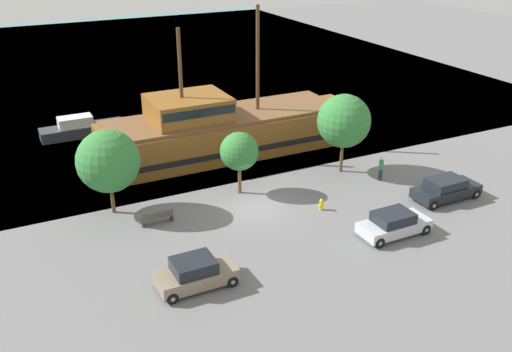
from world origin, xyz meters
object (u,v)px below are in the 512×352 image
parked_car_curb_rear (196,273)px  bench_promenade_east (157,217)px  moored_boat_dockside (81,128)px  pedestrian_walking_near (381,169)px  parked_car_curb_front (394,224)px  pirate_ship (222,130)px  parked_car_curb_mid (446,189)px  fire_hydrant (321,204)px

parked_car_curb_rear → bench_promenade_east: size_ratio=2.07×
parked_car_curb_rear → moored_boat_dockside: bearing=92.0°
bench_promenade_east → pedestrian_walking_near: bearing=-3.2°
parked_car_curb_rear → pedestrian_walking_near: (16.51, 6.26, 0.13)m
parked_car_curb_rear → parked_car_curb_front: bearing=-1.6°
parked_car_curb_front → parked_car_curb_rear: parked_car_curb_rear is taller
parked_car_curb_front → pirate_ship: bearing=102.8°
parked_car_curb_rear → bench_promenade_east: (0.22, 7.16, -0.32)m
pedestrian_walking_near → parked_car_curb_front: bearing=-122.1°
pirate_ship → moored_boat_dockside: (-9.47, 8.91, -1.22)m
parked_car_curb_mid → bench_promenade_east: parked_car_curb_mid is taller
moored_boat_dockside → fire_hydrant: bearing=-62.0°
parked_car_curb_rear → fire_hydrant: parked_car_curb_rear is taller
pirate_ship → fire_hydrant: size_ratio=27.33×
pirate_ship → parked_car_curb_front: (3.80, -16.70, -1.15)m
bench_promenade_east → parked_car_curb_front: bearing=-31.7°
pirate_ship → parked_car_curb_mid: bearing=-55.5°
moored_boat_dockside → parked_car_curb_front: moored_boat_dockside is taller
parked_car_curb_rear → bench_promenade_east: parked_car_curb_rear is taller
pedestrian_walking_near → moored_boat_dockside: bearing=132.5°
moored_boat_dockside → pedestrian_walking_near: (17.41, -19.01, 0.24)m
parked_car_curb_front → parked_car_curb_mid: parked_car_curb_mid is taller
pirate_ship → parked_car_curb_mid: size_ratio=4.48×
fire_hydrant → bench_promenade_east: bearing=163.9°
pirate_ship → parked_car_curb_front: 17.16m
parked_car_curb_front → pedestrian_walking_near: pedestrian_walking_near is taller
fire_hydrant → pedestrian_walking_near: pedestrian_walking_near is taller
pirate_ship → pedestrian_walking_near: 12.89m
parked_car_curb_rear → pedestrian_walking_near: size_ratio=2.30×
parked_car_curb_mid → pedestrian_walking_near: bearing=114.7°
parked_car_curb_front → fire_hydrant: bearing=114.7°
parked_car_curb_front → parked_car_curb_mid: bearing=19.8°
bench_promenade_east → pedestrian_walking_near: size_ratio=1.11×
fire_hydrant → pedestrian_walking_near: 6.59m
pedestrian_walking_near → pirate_ship: bearing=128.2°
pedestrian_walking_near → bench_promenade_east: bearing=176.8°
bench_promenade_east → pirate_ship: bearing=47.8°
pirate_ship → bench_promenade_east: pirate_ship is taller
parked_car_curb_rear → pedestrian_walking_near: 17.66m
parked_car_curb_mid → pirate_ship: bearing=124.5°
moored_boat_dockside → bench_promenade_east: bearing=-86.5°
pirate_ship → pedestrian_walking_near: bearing=-51.8°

